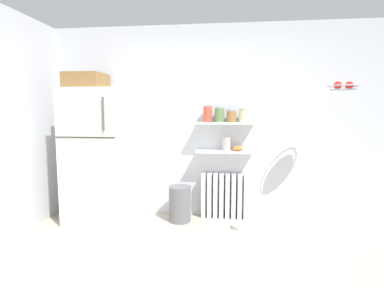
# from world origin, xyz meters

# --- Properties ---
(ground_plane) EXTENTS (7.04, 7.04, 0.00)m
(ground_plane) POSITION_xyz_m (0.00, 0.50, 0.00)
(ground_plane) COLOR #B2A893
(back_wall) EXTENTS (7.04, 0.10, 2.60)m
(back_wall) POSITION_xyz_m (0.00, 2.05, 1.30)
(back_wall) COLOR silver
(back_wall) RESTS_ON ground_plane
(refrigerator) EXTENTS (0.76, 0.70, 1.94)m
(refrigerator) POSITION_xyz_m (-1.50, 1.67, 0.92)
(refrigerator) COLOR silver
(refrigerator) RESTS_ON ground_plane
(radiator) EXTENTS (0.63, 0.12, 0.61)m
(radiator) POSITION_xyz_m (0.18, 1.92, 0.31)
(radiator) COLOR white
(radiator) RESTS_ON ground_plane
(wall_shelf_lower) EXTENTS (0.77, 0.22, 0.02)m
(wall_shelf_lower) POSITION_xyz_m (0.18, 1.89, 0.92)
(wall_shelf_lower) COLOR white
(wall_shelf_upper) EXTENTS (0.77, 0.22, 0.02)m
(wall_shelf_upper) POSITION_xyz_m (0.18, 1.89, 1.30)
(wall_shelf_upper) COLOR white
(storage_jar_0) EXTENTS (0.11, 0.11, 0.22)m
(storage_jar_0) POSITION_xyz_m (-0.05, 1.89, 1.42)
(storage_jar_0) COLOR #C64C38
(storage_jar_0) RESTS_ON wall_shelf_upper
(storage_jar_1) EXTENTS (0.12, 0.12, 0.20)m
(storage_jar_1) POSITION_xyz_m (0.10, 1.89, 1.41)
(storage_jar_1) COLOR #5B7F4C
(storage_jar_1) RESTS_ON wall_shelf_upper
(storage_jar_2) EXTENTS (0.12, 0.12, 0.16)m
(storage_jar_2) POSITION_xyz_m (0.26, 1.89, 1.39)
(storage_jar_2) COLOR olive
(storage_jar_2) RESTS_ON wall_shelf_upper
(storage_jar_3) EXTENTS (0.12, 0.12, 0.17)m
(storage_jar_3) POSITION_xyz_m (0.42, 1.89, 1.40)
(storage_jar_3) COLOR beige
(storage_jar_3) RESTS_ON wall_shelf_upper
(vase) EXTENTS (0.11, 0.11, 0.18)m
(vase) POSITION_xyz_m (0.20, 1.89, 1.02)
(vase) COLOR #B2ADA8
(vase) RESTS_ON wall_shelf_lower
(shelf_bowl) EXTENTS (0.14, 0.14, 0.06)m
(shelf_bowl) POSITION_xyz_m (0.35, 1.89, 0.96)
(shelf_bowl) COLOR orange
(shelf_bowl) RESTS_ON wall_shelf_lower
(trash_bin) EXTENTS (0.29, 0.29, 0.47)m
(trash_bin) POSITION_xyz_m (-0.40, 1.73, 0.24)
(trash_bin) COLOR slate
(trash_bin) RESTS_ON ground_plane
(pet_food_bowl) EXTENTS (0.19, 0.19, 0.05)m
(pet_food_bowl) POSITION_xyz_m (0.38, 1.56, 0.03)
(pet_food_bowl) COLOR #B7B7BC
(pet_food_bowl) RESTS_ON ground_plane
(hanging_fruit_basket) EXTENTS (0.33, 0.33, 0.10)m
(hanging_fruit_basket) POSITION_xyz_m (1.48, 1.46, 1.73)
(hanging_fruit_basket) COLOR #B2B2B7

